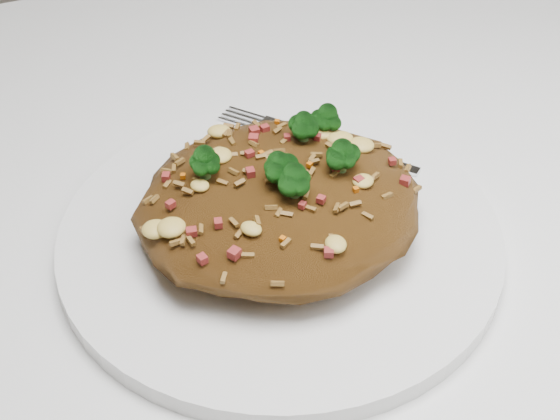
% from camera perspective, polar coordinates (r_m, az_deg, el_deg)
% --- Properties ---
extents(dining_table, '(1.20, 0.80, 0.75)m').
position_cam_1_polar(dining_table, '(0.61, -3.82, -7.08)').
color(dining_table, white).
rests_on(dining_table, ground).
extents(plate, '(0.29, 0.29, 0.01)m').
position_cam_1_polar(plate, '(0.52, 0.00, -1.84)').
color(plate, white).
rests_on(plate, dining_table).
extents(fried_rice, '(0.18, 0.17, 0.07)m').
position_cam_1_polar(fried_rice, '(0.49, 0.03, 1.32)').
color(fried_rice, brown).
rests_on(fried_rice, plate).
extents(fork, '(0.11, 0.14, 0.00)m').
position_cam_1_polar(fork, '(0.58, 3.38, 4.85)').
color(fork, silver).
rests_on(fork, plate).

